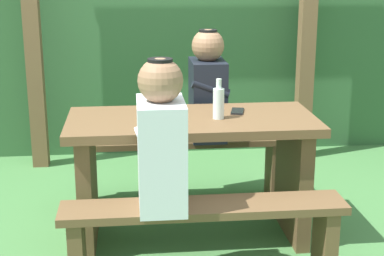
{
  "coord_description": "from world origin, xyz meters",
  "views": [
    {
      "loc": [
        -0.34,
        -3.24,
        1.6
      ],
      "look_at": [
        0.0,
        0.0,
        0.68
      ],
      "focal_mm": 56.15,
      "sensor_mm": 36.0,
      "label": 1
    }
  ],
  "objects_px": {
    "picnic_table": "(192,157)",
    "bench_near": "(204,228)",
    "person_white_shirt": "(161,140)",
    "person_black_coat": "(208,89)",
    "bench_far": "(183,156)",
    "drinking_glass": "(169,115)",
    "bottle_left": "(219,102)",
    "cell_phone": "(237,111)"
  },
  "relations": [
    {
      "from": "person_white_shirt",
      "to": "bottle_left",
      "type": "xyz_separation_m",
      "value": [
        0.35,
        0.52,
        0.05
      ]
    },
    {
      "from": "cell_phone",
      "to": "person_white_shirt",
      "type": "bearing_deg",
      "value": -112.49
    },
    {
      "from": "picnic_table",
      "to": "bench_far",
      "type": "bearing_deg",
      "value": 90.0
    },
    {
      "from": "bench_far",
      "to": "cell_phone",
      "type": "distance_m",
      "value": 0.68
    },
    {
      "from": "bench_far",
      "to": "bottle_left",
      "type": "relative_size",
      "value": 6.21
    },
    {
      "from": "bench_near",
      "to": "person_white_shirt",
      "type": "bearing_deg",
      "value": 179.07
    },
    {
      "from": "drinking_glass",
      "to": "bench_near",
      "type": "bearing_deg",
      "value": -74.31
    },
    {
      "from": "person_white_shirt",
      "to": "person_black_coat",
      "type": "distance_m",
      "value": 1.17
    },
    {
      "from": "cell_phone",
      "to": "bottle_left",
      "type": "bearing_deg",
      "value": -120.6
    },
    {
      "from": "picnic_table",
      "to": "cell_phone",
      "type": "xyz_separation_m",
      "value": [
        0.28,
        0.1,
        0.24
      ]
    },
    {
      "from": "drinking_glass",
      "to": "cell_phone",
      "type": "height_order",
      "value": "drinking_glass"
    },
    {
      "from": "bench_far",
      "to": "cell_phone",
      "type": "height_order",
      "value": "cell_phone"
    },
    {
      "from": "bench_far",
      "to": "bottle_left",
      "type": "bearing_deg",
      "value": -76.44
    },
    {
      "from": "person_white_shirt",
      "to": "person_black_coat",
      "type": "relative_size",
      "value": 1.0
    },
    {
      "from": "person_black_coat",
      "to": "drinking_glass",
      "type": "xyz_separation_m",
      "value": [
        -0.29,
        -0.64,
        -0.0
      ]
    },
    {
      "from": "bench_far",
      "to": "person_white_shirt",
      "type": "relative_size",
      "value": 1.95
    },
    {
      "from": "picnic_table",
      "to": "drinking_glass",
      "type": "distance_m",
      "value": 0.32
    },
    {
      "from": "picnic_table",
      "to": "person_white_shirt",
      "type": "distance_m",
      "value": 0.65
    },
    {
      "from": "person_white_shirt",
      "to": "drinking_glass",
      "type": "height_order",
      "value": "person_white_shirt"
    },
    {
      "from": "person_white_shirt",
      "to": "person_black_coat",
      "type": "xyz_separation_m",
      "value": [
        0.36,
        1.11,
        0.0
      ]
    },
    {
      "from": "bench_near",
      "to": "bottle_left",
      "type": "bearing_deg",
      "value": 74.53
    },
    {
      "from": "picnic_table",
      "to": "bottle_left",
      "type": "bearing_deg",
      "value": -14.92
    },
    {
      "from": "bench_far",
      "to": "drinking_glass",
      "type": "bearing_deg",
      "value": -101.66
    },
    {
      "from": "cell_phone",
      "to": "bench_far",
      "type": "bearing_deg",
      "value": 134.61
    },
    {
      "from": "bench_near",
      "to": "cell_phone",
      "type": "xyz_separation_m",
      "value": [
        0.28,
        0.66,
        0.42
      ]
    },
    {
      "from": "bottle_left",
      "to": "drinking_glass",
      "type": "bearing_deg",
      "value": -170.36
    },
    {
      "from": "person_white_shirt",
      "to": "bench_far",
      "type": "bearing_deg",
      "value": 79.67
    },
    {
      "from": "person_black_coat",
      "to": "bench_near",
      "type": "bearing_deg",
      "value": -98.21
    },
    {
      "from": "cell_phone",
      "to": "bench_near",
      "type": "bearing_deg",
      "value": -99.02
    },
    {
      "from": "bottle_left",
      "to": "person_black_coat",
      "type": "bearing_deg",
      "value": 88.39
    },
    {
      "from": "bench_near",
      "to": "bottle_left",
      "type": "height_order",
      "value": "bottle_left"
    },
    {
      "from": "bench_far",
      "to": "bottle_left",
      "type": "xyz_separation_m",
      "value": [
        0.14,
        -0.6,
        0.51
      ]
    },
    {
      "from": "bench_near",
      "to": "drinking_glass",
      "type": "xyz_separation_m",
      "value": [
        -0.13,
        0.47,
        0.46
      ]
    },
    {
      "from": "picnic_table",
      "to": "bench_near",
      "type": "height_order",
      "value": "picnic_table"
    },
    {
      "from": "bench_near",
      "to": "person_black_coat",
      "type": "height_order",
      "value": "person_black_coat"
    },
    {
      "from": "person_black_coat",
      "to": "cell_phone",
      "type": "relative_size",
      "value": 5.14
    },
    {
      "from": "bench_far",
      "to": "person_white_shirt",
      "type": "distance_m",
      "value": 1.22
    },
    {
      "from": "person_white_shirt",
      "to": "bottle_left",
      "type": "relative_size",
      "value": 3.19
    },
    {
      "from": "bench_near",
      "to": "bench_far",
      "type": "height_order",
      "value": "same"
    },
    {
      "from": "bench_near",
      "to": "person_black_coat",
      "type": "relative_size",
      "value": 1.95
    },
    {
      "from": "person_white_shirt",
      "to": "bottle_left",
      "type": "distance_m",
      "value": 0.63
    },
    {
      "from": "picnic_table",
      "to": "person_white_shirt",
      "type": "height_order",
      "value": "person_white_shirt"
    }
  ]
}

